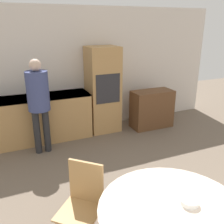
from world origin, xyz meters
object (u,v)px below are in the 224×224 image
Objects in this scene: person_standing at (38,97)px; sideboard at (152,109)px; chair_far_left at (83,201)px; bowl_near at (189,202)px; oven_unit at (103,90)px.

sideboard is at bearing 5.68° from person_standing.
person_standing is at bearing 135.48° from chair_far_left.
sideboard is 3.46m from chair_far_left.
sideboard is 5.80× the size of bowl_near.
person_standing reaches higher than chair_far_left.
person_standing reaches higher than sideboard.
person_standing reaches higher than bowl_near.
chair_far_left is at bearing -133.84° from sideboard.
chair_far_left is 2.31m from person_standing.
chair_far_left reaches higher than sideboard.
oven_unit reaches higher than sideboard.
chair_far_left is 1.06m from bowl_near.
sideboard is 0.54× the size of person_standing.
bowl_near is at bearing -74.02° from person_standing.
person_standing is at bearing -174.32° from sideboard.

